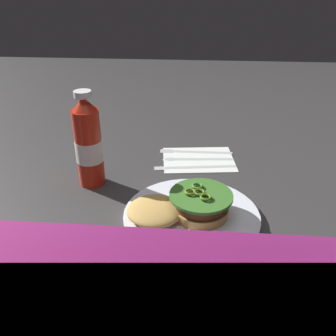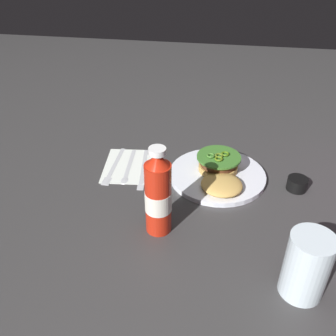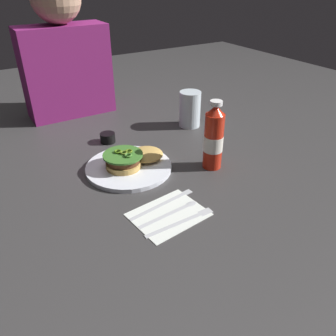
% 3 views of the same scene
% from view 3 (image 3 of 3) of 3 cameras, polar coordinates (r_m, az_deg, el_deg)
% --- Properties ---
extents(ground_plane, '(3.00, 3.00, 0.00)m').
position_cam_3_polar(ground_plane, '(1.13, -1.23, 1.42)').
color(ground_plane, '#353434').
extents(dinner_plate, '(0.27, 0.27, 0.01)m').
position_cam_3_polar(dinner_plate, '(1.08, -6.64, 0.12)').
color(dinner_plate, white).
rests_on(dinner_plate, ground_plane).
extents(burger_sandwich, '(0.21, 0.14, 0.05)m').
position_cam_3_polar(burger_sandwich, '(1.07, -6.02, 1.62)').
color(burger_sandwich, tan).
rests_on(burger_sandwich, dinner_plate).
extents(ketchup_bottle, '(0.06, 0.06, 0.22)m').
position_cam_3_polar(ketchup_bottle, '(1.05, 7.71, 4.98)').
color(ketchup_bottle, red).
rests_on(ketchup_bottle, ground_plane).
extents(water_glass, '(0.08, 0.08, 0.14)m').
position_cam_3_polar(water_glass, '(1.35, 3.72, 9.90)').
color(water_glass, silver).
rests_on(water_glass, ground_plane).
extents(condiment_cup, '(0.05, 0.05, 0.03)m').
position_cam_3_polar(condiment_cup, '(1.25, -10.15, 5.05)').
color(condiment_cup, black).
rests_on(condiment_cup, ground_plane).
extents(napkin, '(0.20, 0.17, 0.00)m').
position_cam_3_polar(napkin, '(0.88, 0.08, -7.81)').
color(napkin, white).
rests_on(napkin, ground_plane).
extents(fork_utensil, '(0.20, 0.02, 0.00)m').
position_cam_3_polar(fork_utensil, '(0.86, 2.98, -8.62)').
color(fork_utensil, silver).
rests_on(fork_utensil, napkin).
extents(spoon_utensil, '(0.18, 0.03, 0.00)m').
position_cam_3_polar(spoon_utensil, '(0.89, 1.58, -6.96)').
color(spoon_utensil, silver).
rests_on(spoon_utensil, napkin).
extents(butter_knife, '(0.21, 0.04, 0.00)m').
position_cam_3_polar(butter_knife, '(0.92, -0.33, -5.67)').
color(butter_knife, silver).
rests_on(butter_knife, napkin).
extents(diner_person, '(0.35, 0.19, 0.55)m').
position_cam_3_polar(diner_person, '(1.49, -17.16, 18.02)').
color(diner_person, '#7A1E60').
rests_on(diner_person, ground_plane).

